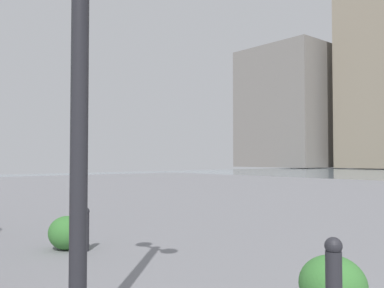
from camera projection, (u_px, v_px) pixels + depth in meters
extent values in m
cube|color=gray|center=(288.00, 108.00, 78.88)|extent=(15.98, 12.60, 21.74)
cylinder|color=#232328|center=(80.00, 78.00, 3.39)|extent=(0.14, 0.14, 4.20)
sphere|color=#232328|center=(333.00, 246.00, 3.12)|extent=(0.13, 0.13, 0.13)
cylinder|color=#232328|center=(85.00, 232.00, 6.75)|extent=(0.12, 0.12, 0.59)
sphere|color=#232328|center=(86.00, 211.00, 6.76)|extent=(0.13, 0.13, 0.13)
ellipsoid|color=#387533|center=(67.00, 233.00, 6.86)|extent=(0.63, 0.57, 0.54)
ellipsoid|color=#387533|center=(333.00, 285.00, 4.01)|extent=(0.65, 0.58, 0.55)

